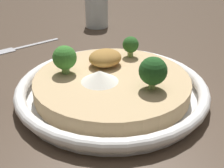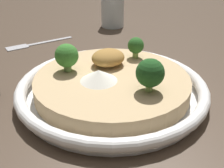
{
  "view_description": "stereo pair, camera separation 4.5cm",
  "coord_description": "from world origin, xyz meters",
  "px_view_note": "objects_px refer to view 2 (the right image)",
  "views": [
    {
      "loc": [
        0.26,
        0.31,
        0.24
      ],
      "look_at": [
        0.0,
        0.0,
        0.02
      ],
      "focal_mm": 45.0,
      "sensor_mm": 36.0,
      "label": 1
    },
    {
      "loc": [
        0.22,
        0.33,
        0.24
      ],
      "look_at": [
        0.0,
        0.0,
        0.02
      ],
      "focal_mm": 45.0,
      "sensor_mm": 36.0,
      "label": 2
    }
  ],
  "objects_px": {
    "broccoli_front_left": "(136,46)",
    "broccoli_back_left": "(150,73)",
    "broccoli_front": "(67,56)",
    "drinking_glass": "(113,10)",
    "fork_utensil": "(33,44)",
    "risotto_bowl": "(112,87)"
  },
  "relations": [
    {
      "from": "broccoli_back_left",
      "to": "broccoli_front_left",
      "type": "bearing_deg",
      "value": -118.94
    },
    {
      "from": "fork_utensil",
      "to": "broccoli_front",
      "type": "bearing_deg",
      "value": 85.39
    },
    {
      "from": "fork_utensil",
      "to": "broccoli_front_left",
      "type": "bearing_deg",
      "value": 112.45
    },
    {
      "from": "broccoli_front_left",
      "to": "broccoli_back_left",
      "type": "xyz_separation_m",
      "value": [
        0.06,
        0.11,
        0.01
      ]
    },
    {
      "from": "fork_utensil",
      "to": "drinking_glass",
      "type": "bearing_deg",
      "value": -173.64
    },
    {
      "from": "broccoli_front_left",
      "to": "broccoli_front",
      "type": "distance_m",
      "value": 0.13
    },
    {
      "from": "risotto_bowl",
      "to": "drinking_glass",
      "type": "height_order",
      "value": "drinking_glass"
    },
    {
      "from": "broccoli_front",
      "to": "fork_utensil",
      "type": "height_order",
      "value": "broccoli_front"
    },
    {
      "from": "broccoli_front",
      "to": "broccoli_front_left",
      "type": "bearing_deg",
      "value": 171.97
    },
    {
      "from": "risotto_bowl",
      "to": "drinking_glass",
      "type": "bearing_deg",
      "value": -124.06
    },
    {
      "from": "broccoli_back_left",
      "to": "broccoli_front",
      "type": "xyz_separation_m",
      "value": [
        0.07,
        -0.13,
        -0.0
      ]
    },
    {
      "from": "fork_utensil",
      "to": "broccoli_back_left",
      "type": "bearing_deg",
      "value": 97.73
    },
    {
      "from": "risotto_bowl",
      "to": "fork_utensil",
      "type": "distance_m",
      "value": 0.31
    },
    {
      "from": "risotto_bowl",
      "to": "broccoli_back_left",
      "type": "relative_size",
      "value": 6.23
    },
    {
      "from": "risotto_bowl",
      "to": "broccoli_front_left",
      "type": "bearing_deg",
      "value": -152.64
    },
    {
      "from": "broccoli_front_left",
      "to": "broccoli_back_left",
      "type": "bearing_deg",
      "value": 61.06
    },
    {
      "from": "risotto_bowl",
      "to": "drinking_glass",
      "type": "xyz_separation_m",
      "value": [
        -0.22,
        -0.33,
        0.03
      ]
    },
    {
      "from": "broccoli_front",
      "to": "drinking_glass",
      "type": "relative_size",
      "value": 0.5
    },
    {
      "from": "broccoli_front_left",
      "to": "broccoli_back_left",
      "type": "height_order",
      "value": "broccoli_back_left"
    },
    {
      "from": "risotto_bowl",
      "to": "broccoli_front_left",
      "type": "relative_size",
      "value": 8.05
    },
    {
      "from": "broccoli_front",
      "to": "fork_utensil",
      "type": "relative_size",
      "value": 0.28
    },
    {
      "from": "risotto_bowl",
      "to": "broccoli_front",
      "type": "height_order",
      "value": "broccoli_front"
    }
  ]
}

